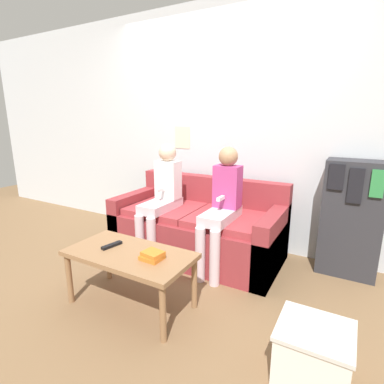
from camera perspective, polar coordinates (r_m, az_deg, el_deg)
The scene contains 10 objects.
ground_plane at distance 2.87m, azimuth -3.96°, elevation -15.54°, with size 10.00×10.00×0.00m, color brown.
wall_back at distance 3.40m, azimuth 5.40°, elevation 12.05°, with size 8.00×0.07×2.60m.
couch at distance 3.15m, azimuth 1.17°, elevation -7.00°, with size 1.71×0.82×0.79m.
coffee_table at distance 2.34m, azimuth -11.78°, elevation -12.30°, with size 0.96×0.49×0.44m.
person_left at distance 3.06m, azimuth -5.80°, elevation -0.48°, with size 0.24×0.56×1.16m.
person_right at distance 2.74m, azimuth 5.70°, elevation -2.21°, with size 0.24×0.56×1.16m.
tv_remote at distance 2.44m, azimuth -15.03°, elevation -9.78°, with size 0.07×0.17×0.02m.
book_stack at distance 2.17m, azimuth -7.56°, elevation -11.92°, with size 0.16×0.14×0.06m.
bookshelf at distance 3.05m, azimuth 28.04°, elevation -4.49°, with size 0.50×0.30×1.06m.
storage_box at distance 1.99m, azimuth 22.05°, elevation -26.47°, with size 0.39×0.37×0.31m.
Camera 1 is at (1.38, -2.08, 1.42)m, focal length 28.00 mm.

